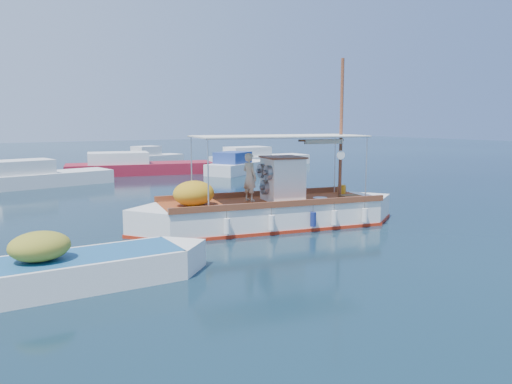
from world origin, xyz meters
TOP-DOWN VIEW (x-y plane):
  - ground at (0.00, 0.00)m, footprint 160.00×160.00m
  - fishing_caique at (-0.35, 0.35)m, footprint 10.14×4.33m
  - dinghy at (-7.80, -2.69)m, footprint 6.52×1.98m
  - bg_boat_nw at (-5.35, 16.83)m, footprint 7.91×3.60m
  - bg_boat_n at (1.62, 20.24)m, footprint 10.59×5.30m
  - bg_boat_ne at (8.10, 16.83)m, footprint 6.31×4.82m
  - bg_boat_e at (13.04, 21.81)m, footprint 8.88×2.63m
  - bg_boat_far_n at (5.70, 27.64)m, footprint 5.54×3.28m

SIDE VIEW (x-z plane):
  - ground at x=0.00m, z-range 0.00..0.00m
  - dinghy at x=-7.80m, z-range -0.46..1.13m
  - bg_boat_far_n at x=5.70m, z-range -0.41..1.39m
  - bg_boat_nw at x=-5.35m, z-range -0.41..1.39m
  - bg_boat_n at x=1.62m, z-range -0.41..1.39m
  - bg_boat_ne at x=8.10m, z-range -0.41..1.39m
  - bg_boat_e at x=13.04m, z-range -0.41..1.39m
  - fishing_caique at x=-0.35m, z-range -2.60..3.71m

